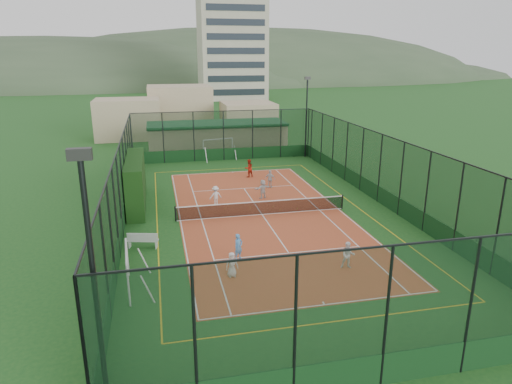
% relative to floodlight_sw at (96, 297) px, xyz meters
% --- Properties ---
extents(ground, '(300.00, 300.00, 0.00)m').
position_rel_floodlight_sw_xyz_m(ground, '(8.60, 16.60, -4.12)').
color(ground, '#1A4D1D').
rests_on(ground, ground).
extents(court_slab, '(11.17, 23.97, 0.01)m').
position_rel_floodlight_sw_xyz_m(court_slab, '(8.60, 16.60, -4.12)').
color(court_slab, '#A24C24').
rests_on(court_slab, ground).
extents(tennis_net, '(11.67, 0.12, 1.06)m').
position_rel_floodlight_sw_xyz_m(tennis_net, '(8.60, 16.60, -3.59)').
color(tennis_net, black).
rests_on(tennis_net, ground).
extents(perimeter_fence, '(18.12, 34.12, 5.00)m').
position_rel_floodlight_sw_xyz_m(perimeter_fence, '(8.60, 16.60, -1.62)').
color(perimeter_fence, black).
rests_on(perimeter_fence, ground).
extents(floodlight_sw, '(0.60, 0.26, 8.25)m').
position_rel_floodlight_sw_xyz_m(floodlight_sw, '(0.00, 0.00, 0.00)').
color(floodlight_sw, black).
rests_on(floodlight_sw, ground).
extents(floodlight_ne, '(0.60, 0.26, 8.25)m').
position_rel_floodlight_sw_xyz_m(floodlight_ne, '(17.20, 33.20, 0.00)').
color(floodlight_ne, black).
rests_on(floodlight_ne, ground).
extents(clubhouse, '(15.20, 7.20, 3.15)m').
position_rel_floodlight_sw_xyz_m(clubhouse, '(8.60, 38.60, -2.55)').
color(clubhouse, tan).
rests_on(clubhouse, ground).
extents(apartment_tower, '(15.00, 12.00, 30.00)m').
position_rel_floodlight_sw_xyz_m(apartment_tower, '(20.60, 98.60, 10.88)').
color(apartment_tower, beige).
rests_on(apartment_tower, ground).
extents(distant_hills, '(200.00, 60.00, 24.00)m').
position_rel_floodlight_sw_xyz_m(distant_hills, '(8.60, 166.60, -4.12)').
color(distant_hills, '#384C33').
rests_on(distant_hills, ground).
extents(hedge_left, '(1.18, 7.85, 3.43)m').
position_rel_floodlight_sw_xyz_m(hedge_left, '(0.30, 20.59, -2.41)').
color(hedge_left, black).
rests_on(hedge_left, ground).
extents(white_bench, '(1.79, 0.89, 0.97)m').
position_rel_floodlight_sw_xyz_m(white_bench, '(0.80, 12.70, -3.64)').
color(white_bench, white).
rests_on(white_bench, ground).
extents(futsal_goal_near, '(3.09, 1.07, 1.96)m').
position_rel_floodlight_sw_xyz_m(futsal_goal_near, '(0.24, 7.93, -3.14)').
color(futsal_goal_near, white).
rests_on(futsal_goal_near, ground).
extents(futsal_goal_far, '(3.38, 1.59, 2.10)m').
position_rel_floodlight_sw_xyz_m(futsal_goal_far, '(8.06, 34.02, -3.08)').
color(futsal_goal_far, white).
rests_on(futsal_goal_far, ground).
extents(child_near_left, '(0.65, 0.46, 1.26)m').
position_rel_floodlight_sw_xyz_m(child_near_left, '(5.11, 8.21, -3.49)').
color(child_near_left, silver).
rests_on(child_near_left, court_slab).
extents(child_near_mid, '(0.62, 0.56, 1.42)m').
position_rel_floodlight_sw_xyz_m(child_near_mid, '(5.77, 10.06, -3.40)').
color(child_near_mid, '#4F9BE2').
rests_on(child_near_mid, court_slab).
extents(child_near_right, '(0.80, 0.70, 1.41)m').
position_rel_floodlight_sw_xyz_m(child_near_right, '(11.00, 7.84, -3.41)').
color(child_near_right, white).
rests_on(child_near_right, court_slab).
extents(child_far_left, '(0.99, 0.69, 1.40)m').
position_rel_floodlight_sw_xyz_m(child_far_left, '(5.81, 19.36, -3.41)').
color(child_far_left, white).
rests_on(child_far_left, court_slab).
extents(child_far_right, '(0.92, 0.77, 1.48)m').
position_rel_floodlight_sw_xyz_m(child_far_right, '(10.72, 22.74, -3.38)').
color(child_far_right, silver).
rests_on(child_far_right, court_slab).
extents(child_far_back, '(1.40, 0.90, 1.45)m').
position_rel_floodlight_sw_xyz_m(child_far_back, '(9.49, 20.16, -3.39)').
color(child_far_back, silver).
rests_on(child_far_back, court_slab).
extents(coach, '(0.94, 0.84, 1.59)m').
position_rel_floodlight_sw_xyz_m(coach, '(9.72, 26.45, -3.32)').
color(coach, '#AF2212').
rests_on(coach, court_slab).
extents(tennis_balls, '(5.03, 1.20, 0.07)m').
position_rel_floodlight_sw_xyz_m(tennis_balls, '(9.10, 17.75, -4.08)').
color(tennis_balls, '#CCE033').
rests_on(tennis_balls, court_slab).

